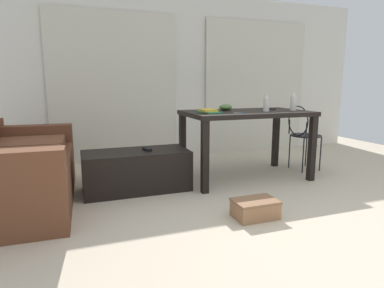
# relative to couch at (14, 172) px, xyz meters

# --- Properties ---
(ground_plane) EXTENTS (7.26, 7.26, 0.00)m
(ground_plane) POSITION_rel_couch_xyz_m (2.25, -0.33, -0.31)
(ground_plane) COLOR beige
(wall_back) EXTENTS (5.97, 0.10, 2.43)m
(wall_back) POSITION_rel_couch_xyz_m (2.25, 1.59, 0.90)
(wall_back) COLOR silver
(wall_back) RESTS_ON ground
(curtains) EXTENTS (4.08, 0.03, 2.11)m
(curtains) POSITION_rel_couch_xyz_m (2.25, 1.50, 0.74)
(curtains) COLOR beige
(curtains) RESTS_ON ground
(couch) EXTENTS (0.96, 1.73, 0.74)m
(couch) POSITION_rel_couch_xyz_m (0.00, 0.00, 0.00)
(couch) COLOR brown
(couch) RESTS_ON ground
(coffee_table) EXTENTS (1.09, 0.51, 0.42)m
(coffee_table) POSITION_rel_couch_xyz_m (1.13, 0.06, -0.10)
(coffee_table) COLOR black
(coffee_table) RESTS_ON ground
(craft_table) EXTENTS (1.43, 0.82, 0.80)m
(craft_table) POSITION_rel_couch_xyz_m (2.43, 0.08, 0.38)
(craft_table) COLOR black
(craft_table) RESTS_ON ground
(wire_chair) EXTENTS (0.39, 0.39, 0.84)m
(wire_chair) POSITION_rel_couch_xyz_m (3.29, 0.16, 0.21)
(wire_chair) COLOR black
(wire_chair) RESTS_ON ground
(bottle_near) EXTENTS (0.07, 0.07, 0.19)m
(bottle_near) POSITION_rel_couch_xyz_m (2.61, -0.05, 0.57)
(bottle_near) COLOR beige
(bottle_near) RESTS_ON craft_table
(bottle_far) EXTENTS (0.08, 0.08, 0.21)m
(bottle_far) POSITION_rel_couch_xyz_m (3.00, -0.02, 0.58)
(bottle_far) COLOR beige
(bottle_far) RESTS_ON craft_table
(bowl) EXTENTS (0.15, 0.15, 0.07)m
(bowl) POSITION_rel_couch_xyz_m (2.24, 0.25, 0.52)
(bowl) COLOR #477033
(bowl) RESTS_ON craft_table
(book_stack) EXTENTS (0.21, 0.30, 0.04)m
(book_stack) POSITION_rel_couch_xyz_m (1.91, -0.01, 0.51)
(book_stack) COLOR #2D7F56
(book_stack) RESTS_ON craft_table
(tv_remote_on_table) EXTENTS (0.05, 0.17, 0.02)m
(tv_remote_on_table) POSITION_rel_couch_xyz_m (2.83, 0.20, 0.50)
(tv_remote_on_table) COLOR #232326
(tv_remote_on_table) RESTS_ON craft_table
(scissors) EXTENTS (0.11, 0.07, 0.00)m
(scissors) POSITION_rel_couch_xyz_m (2.22, -0.14, 0.49)
(scissors) COLOR #9EA0A5
(scissors) RESTS_ON craft_table
(tv_remote_primary) EXTENTS (0.08, 0.16, 0.03)m
(tv_remote_primary) POSITION_rel_couch_xyz_m (1.24, 0.05, 0.12)
(tv_remote_primary) COLOR black
(tv_remote_primary) RESTS_ON coffee_table
(shoebox) EXTENTS (0.37, 0.25, 0.16)m
(shoebox) POSITION_rel_couch_xyz_m (1.92, -1.01, -0.23)
(shoebox) COLOR #996B47
(shoebox) RESTS_ON ground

